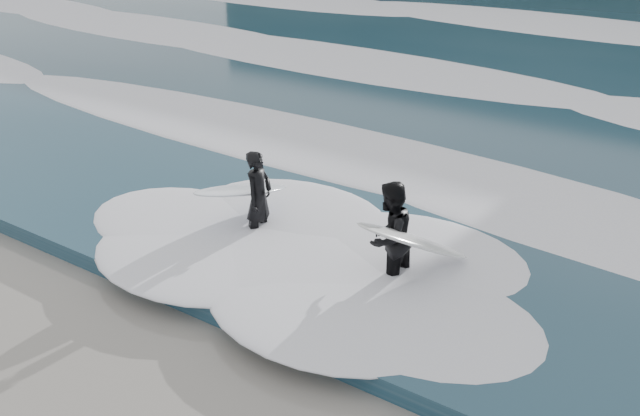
% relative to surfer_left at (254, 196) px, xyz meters
% --- Properties ---
extents(foam_near, '(60.00, 3.20, 0.20)m').
position_rel_surfer_left_xyz_m(foam_near, '(2.37, 3.65, -0.43)').
color(foam_near, white).
rests_on(foam_near, sea).
extents(foam_mid, '(60.00, 4.00, 0.24)m').
position_rel_surfer_left_xyz_m(foam_mid, '(2.37, 10.65, -0.41)').
color(foam_mid, white).
rests_on(foam_mid, sea).
extents(surfer_left, '(1.02, 2.17, 1.65)m').
position_rel_surfer_left_xyz_m(surfer_left, '(0.00, 0.00, 0.00)').
color(surfer_left, black).
rests_on(surfer_left, ground).
extents(surfer_right, '(1.49, 2.13, 1.75)m').
position_rel_surfer_left_xyz_m(surfer_right, '(2.70, -0.11, 0.05)').
color(surfer_right, black).
rests_on(surfer_right, ground).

